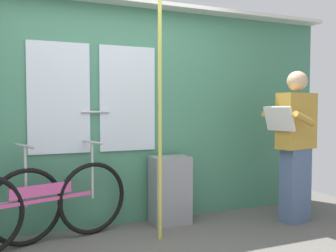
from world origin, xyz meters
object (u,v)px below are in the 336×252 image
at_px(passenger_reading_newspaper, 295,143).
at_px(trash_bin_by_wall, 170,190).
at_px(bicycle_near_door, 41,204).
at_px(handrail_pole, 160,117).

xyz_separation_m(passenger_reading_newspaper, trash_bin_by_wall, (-1.27, 0.47, -0.50)).
height_order(bicycle_near_door, trash_bin_by_wall, bicycle_near_door).
bearing_deg(handrail_pole, bicycle_near_door, 167.56).
height_order(bicycle_near_door, handrail_pole, handrail_pole).
bearing_deg(handrail_pole, passenger_reading_newspaper, -2.65).
height_order(passenger_reading_newspaper, trash_bin_by_wall, passenger_reading_newspaper).
height_order(trash_bin_by_wall, handrail_pole, handrail_pole).
bearing_deg(passenger_reading_newspaper, handrail_pole, -13.15).
relative_size(passenger_reading_newspaper, trash_bin_by_wall, 2.27).
distance_m(bicycle_near_door, trash_bin_by_wall, 1.33).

